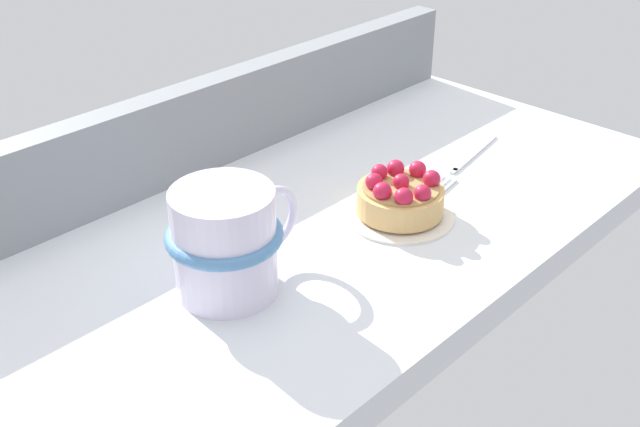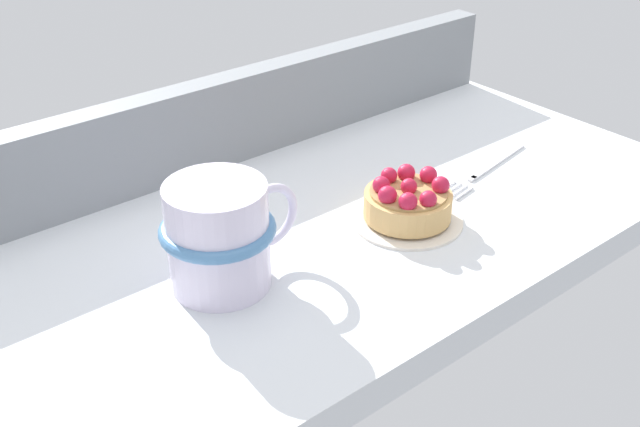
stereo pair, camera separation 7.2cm
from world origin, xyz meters
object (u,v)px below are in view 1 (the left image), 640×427
(coffee_mug, at_px, (227,241))
(dessert_fork, at_px, (465,161))
(dessert_plate, at_px, (399,214))
(raspberry_tart, at_px, (400,196))

(coffee_mug, xyz_separation_m, dessert_fork, (0.35, -0.01, -0.05))
(dessert_plate, relative_size, coffee_mug, 0.83)
(coffee_mug, bearing_deg, raspberry_tart, -8.13)
(dessert_plate, distance_m, coffee_mug, 0.21)
(coffee_mug, distance_m, dessert_fork, 0.36)
(dessert_plate, xyz_separation_m, coffee_mug, (-0.20, 0.03, 0.05))
(raspberry_tart, height_order, dessert_fork, raspberry_tart)
(dessert_plate, height_order, coffee_mug, coffee_mug)
(raspberry_tart, bearing_deg, coffee_mug, 171.87)
(dessert_plate, distance_m, raspberry_tart, 0.02)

